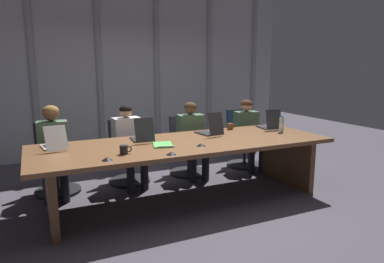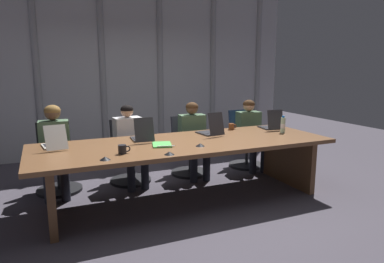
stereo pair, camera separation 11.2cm
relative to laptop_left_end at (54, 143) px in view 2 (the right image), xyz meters
name	(u,v)px [view 2 (the right image)]	position (x,y,z in m)	size (l,w,h in m)	color
ground_plane	(186,199)	(1.52, -0.31, -0.81)	(13.59, 13.59, 0.00)	#47424C
conference_table	(185,153)	(1.52, -0.31, -0.21)	(3.71, 1.28, 0.76)	brown
curtain_backdrop	(130,71)	(1.53, 2.50, 0.78)	(6.80, 0.17, 3.18)	#B2B2B7
laptop_left_end	(54,143)	(0.00, 0.00, 0.00)	(0.29, 0.48, 0.28)	beige
laptop_left_mid	(142,136)	(1.04, -0.02, 0.00)	(0.27, 0.43, 0.31)	#2D2D33
laptop_center	(211,130)	(2.01, -0.03, 0.01)	(0.27, 0.43, 0.32)	#2D2D33
laptop_right_mid	(271,125)	(3.05, 0.01, 0.00)	(0.29, 0.39, 0.30)	#2D2D33
office_chair_left_end	(57,166)	(0.04, 0.70, -0.47)	(0.60, 0.60, 0.94)	black
office_chair_left_mid	(129,159)	(1.03, 0.70, -0.48)	(0.60, 0.60, 0.91)	black
office_chair_center	(189,153)	(1.99, 0.70, -0.48)	(0.60, 0.60, 0.91)	#2D2D38
office_chair_right_mid	(245,146)	(3.05, 0.70, -0.46)	(0.60, 0.60, 0.95)	navy
person_left_end	(55,145)	(0.02, 0.55, -0.14)	(0.41, 0.56, 1.19)	#4C6B4C
person_left_mid	(130,141)	(1.02, 0.54, -0.17)	(0.43, 0.57, 1.15)	silver
person_center	(194,135)	(2.01, 0.54, -0.17)	(0.44, 0.57, 1.15)	#4C6B4C
person_right_mid	(251,130)	(3.04, 0.54, -0.17)	(0.42, 0.57, 1.14)	#4C6B4C
water_bottle_primary	(283,125)	(3.02, -0.31, 0.05)	(0.07, 0.07, 0.24)	#ADD1B2
coffee_mug_near	(232,127)	(2.48, 0.20, -0.01)	(0.13, 0.09, 0.09)	brown
coffee_mug_far	(123,149)	(0.67, -0.59, -0.01)	(0.13, 0.09, 0.10)	black
conference_mic_left_side	(169,153)	(1.11, -0.84, -0.04)	(0.11, 0.11, 0.04)	black
conference_mic_middle	(105,158)	(0.45, -0.78, -0.04)	(0.11, 0.11, 0.04)	black
conference_mic_right_side	(200,145)	(1.58, -0.61, -0.04)	(0.11, 0.11, 0.04)	black
spiral_notepad	(162,145)	(1.19, -0.38, -0.05)	(0.29, 0.35, 0.03)	#4CB74C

